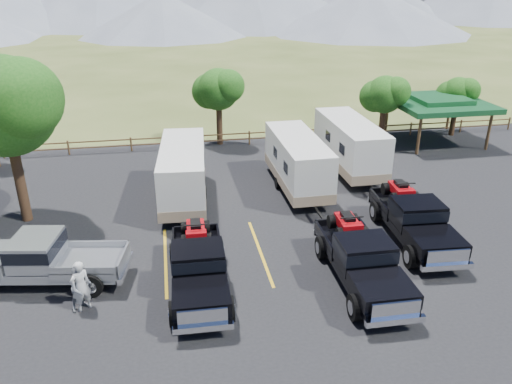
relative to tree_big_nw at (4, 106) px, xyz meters
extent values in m
plane|color=#3F4C20|center=(12.55, -9.03, -5.60)|extent=(320.00, 320.00, 0.00)
cube|color=black|center=(12.55, -6.03, -5.58)|extent=(44.00, 34.00, 0.04)
cube|color=gold|center=(6.55, -5.03, -5.55)|extent=(0.12, 5.50, 0.01)
cube|color=gold|center=(10.55, -5.03, -5.55)|extent=(0.12, 5.50, 0.01)
cube|color=gold|center=(14.55, -5.03, -5.55)|extent=(0.12, 5.50, 0.01)
cube|color=gold|center=(18.55, -5.03, -5.55)|extent=(0.12, 5.50, 0.01)
cylinder|color=#311D13|center=(0.05, -0.03, -3.36)|extent=(0.48, 0.48, 4.48)
sphere|color=#1A4F13|center=(0.05, -0.03, 0.00)|extent=(4.48, 4.48, 4.48)
sphere|color=#1A4F13|center=(1.01, -0.83, 0.48)|extent=(3.52, 3.52, 3.52)
cylinder|color=#311D13|center=(21.55, 7.97, -4.20)|extent=(0.39, 0.39, 2.80)
sphere|color=#1A4F13|center=(21.55, 7.97, -2.10)|extent=(2.52, 2.52, 2.52)
sphere|color=#1A4F13|center=(22.09, 7.52, -1.83)|extent=(1.98, 1.98, 1.98)
sphere|color=#1A4F13|center=(21.04, 8.37, -2.28)|extent=(2.16, 2.16, 2.16)
cylinder|color=#311D13|center=(27.55, 8.97, -4.34)|extent=(0.38, 0.38, 2.52)
sphere|color=#1A4F13|center=(27.55, 8.97, -2.45)|extent=(2.24, 2.24, 2.24)
sphere|color=#1A4F13|center=(28.03, 8.57, -2.21)|extent=(1.76, 1.76, 1.76)
sphere|color=#1A4F13|center=(27.10, 9.33, -2.61)|extent=(1.92, 1.92, 1.92)
cylinder|color=#311D13|center=(10.55, 9.97, -4.06)|extent=(0.41, 0.41, 3.08)
sphere|color=#1A4F13|center=(10.55, 9.97, -1.75)|extent=(2.80, 2.80, 2.80)
sphere|color=#1A4F13|center=(11.15, 9.47, -1.45)|extent=(2.20, 2.20, 2.20)
sphere|color=#1A4F13|center=(9.99, 10.41, -1.95)|extent=(2.40, 2.40, 2.40)
cylinder|color=brown|center=(-3.45, 9.47, -5.10)|extent=(0.12, 0.12, 1.00)
cylinder|color=brown|center=(0.55, 9.47, -5.10)|extent=(0.12, 0.12, 1.00)
cylinder|color=brown|center=(4.55, 9.47, -5.10)|extent=(0.12, 0.12, 1.00)
cylinder|color=brown|center=(8.55, 9.47, -5.10)|extent=(0.12, 0.12, 1.00)
cylinder|color=brown|center=(12.55, 9.47, -5.10)|extent=(0.12, 0.12, 1.00)
cylinder|color=brown|center=(16.55, 9.47, -5.10)|extent=(0.12, 0.12, 1.00)
cylinder|color=brown|center=(20.55, 9.47, -5.10)|extent=(0.12, 0.12, 1.00)
cylinder|color=brown|center=(24.55, 9.47, -5.10)|extent=(0.12, 0.12, 1.00)
cylinder|color=brown|center=(28.55, 9.47, -5.10)|extent=(0.12, 0.12, 1.00)
cylinder|color=brown|center=(32.55, 9.47, -5.10)|extent=(0.12, 0.12, 1.00)
cube|color=brown|center=(14.55, 9.47, -5.15)|extent=(36.00, 0.06, 0.08)
cube|color=brown|center=(14.55, 9.47, -4.75)|extent=(36.00, 0.06, 0.08)
cylinder|color=brown|center=(23.05, 5.47, -4.30)|extent=(0.20, 0.20, 2.60)
cylinder|color=brown|center=(23.05, 10.47, -4.30)|extent=(0.20, 0.20, 2.60)
cylinder|color=brown|center=(28.05, 5.47, -4.30)|extent=(0.20, 0.20, 2.60)
cylinder|color=brown|center=(28.05, 10.47, -4.30)|extent=(0.20, 0.20, 2.60)
cube|color=#164F28|center=(25.55, 7.97, -2.85)|extent=(6.20, 6.20, 0.35)
cube|color=#164F28|center=(25.55, 7.97, -2.55)|extent=(3.50, 3.50, 0.35)
cone|color=slate|center=(7.55, 77.97, -1.60)|extent=(32.00, 32.00, 8.00)
cone|color=slate|center=(47.55, 74.97, -1.10)|extent=(40.00, 40.00, 9.00)
cube|color=black|center=(7.78, -7.34, -4.93)|extent=(2.01, 5.74, 0.36)
cube|color=black|center=(7.72, -9.25, -4.56)|extent=(1.97, 1.85, 0.50)
cube|color=black|center=(7.78, -7.46, -4.21)|extent=(1.92, 1.61, 1.00)
cube|color=black|center=(7.78, -7.46, -4.06)|extent=(1.96, 1.67, 0.45)
cube|color=black|center=(7.84, -5.54, -4.65)|extent=(1.99, 2.45, 0.55)
cube|color=silver|center=(7.69, -10.27, -4.61)|extent=(1.60, 0.13, 0.55)
cube|color=silver|center=(7.69, -10.33, -4.99)|extent=(1.96, 0.24, 0.22)
cube|color=silver|center=(7.87, -4.34, -4.99)|extent=(1.96, 0.22, 0.22)
cylinder|color=black|center=(6.78, -9.28, -5.11)|extent=(0.33, 0.91, 0.90)
cylinder|color=black|center=(8.66, -9.34, -5.11)|extent=(0.33, 0.91, 0.90)
cylinder|color=black|center=(6.90, -5.33, -5.11)|extent=(0.33, 0.91, 0.90)
cylinder|color=black|center=(8.78, -5.39, -5.11)|extent=(0.33, 0.91, 0.90)
cube|color=#99080D|center=(7.84, -5.54, -3.98)|extent=(0.74, 1.32, 0.35)
cube|color=black|center=(7.84, -5.54, -3.73)|extent=(0.42, 0.76, 0.18)
cube|color=#99080D|center=(7.82, -6.09, -3.88)|extent=(0.81, 0.37, 0.22)
cylinder|color=black|center=(7.82, -5.99, -3.53)|extent=(0.90, 0.09, 0.06)
cylinder|color=black|center=(7.37, -6.08, -4.18)|extent=(0.28, 0.57, 0.56)
cylinder|color=black|center=(8.27, -6.10, -4.18)|extent=(0.28, 0.57, 0.56)
cylinder|color=black|center=(7.40, -4.98, -4.18)|extent=(0.28, 0.57, 0.56)
cylinder|color=black|center=(8.30, -5.01, -4.18)|extent=(0.28, 0.57, 0.56)
cube|color=black|center=(13.90, -8.01, -4.90)|extent=(2.01, 5.95, 0.37)
cube|color=black|center=(13.86, -10.01, -4.52)|extent=(2.03, 1.90, 0.52)
cube|color=black|center=(13.89, -8.14, -4.16)|extent=(1.98, 1.65, 1.04)
cube|color=black|center=(13.89, -8.14, -4.00)|extent=(2.02, 1.72, 0.47)
cube|color=black|center=(13.93, -6.15, -4.62)|extent=(2.04, 2.53, 0.57)
cube|color=silver|center=(13.84, -11.06, -4.57)|extent=(1.66, 0.11, 0.57)
cube|color=silver|center=(13.84, -11.13, -4.97)|extent=(2.04, 0.22, 0.23)
cube|color=silver|center=(13.95, -4.90, -4.97)|extent=(2.04, 0.20, 0.23)
cylinder|color=black|center=(12.88, -10.05, -5.09)|extent=(0.33, 0.94, 0.93)
cylinder|color=black|center=(14.83, -10.09, -5.09)|extent=(0.33, 0.94, 0.93)
cylinder|color=black|center=(12.96, -5.94, -5.09)|extent=(0.33, 0.94, 0.93)
cylinder|color=black|center=(14.91, -5.98, -5.09)|extent=(0.33, 0.94, 0.93)
cube|color=#99080D|center=(13.93, -6.15, -3.92)|extent=(0.75, 1.36, 0.36)
cube|color=black|center=(13.93, -6.15, -3.66)|extent=(0.43, 0.79, 0.19)
cube|color=#99080D|center=(13.92, -6.72, -3.81)|extent=(0.84, 0.38, 0.23)
cylinder|color=black|center=(13.92, -6.61, -3.45)|extent=(0.93, 0.08, 0.06)
cylinder|color=black|center=(13.45, -6.71, -4.12)|extent=(0.28, 0.59, 0.58)
cylinder|color=black|center=(14.39, -6.73, -4.12)|extent=(0.28, 0.59, 0.58)
cylinder|color=black|center=(13.47, -5.57, -4.12)|extent=(0.28, 0.59, 0.58)
cylinder|color=black|center=(14.41, -5.58, -4.12)|extent=(0.28, 0.59, 0.58)
cube|color=black|center=(17.40, -5.29, -4.89)|extent=(2.33, 6.13, 0.38)
cube|color=black|center=(17.27, -7.31, -4.50)|extent=(2.15, 2.03, 0.53)
cube|color=black|center=(17.39, -5.41, -4.13)|extent=(2.09, 1.77, 1.06)
cube|color=black|center=(17.39, -5.41, -3.97)|extent=(2.13, 1.84, 0.48)
cube|color=black|center=(17.52, -3.39, -4.60)|extent=(2.19, 2.66, 0.58)
cube|color=silver|center=(17.20, -8.39, -4.55)|extent=(1.69, 0.19, 0.58)
cube|color=silver|center=(17.19, -8.45, -4.95)|extent=(2.08, 0.32, 0.23)
cube|color=silver|center=(17.60, -2.13, -4.95)|extent=(2.08, 0.30, 0.23)
cylinder|color=black|center=(16.27, -7.31, -5.08)|extent=(0.38, 0.97, 0.95)
cylinder|color=black|center=(18.25, -7.44, -5.08)|extent=(0.38, 0.97, 0.95)
cylinder|color=black|center=(16.54, -3.14, -5.08)|extent=(0.38, 0.97, 0.95)
cylinder|color=black|center=(18.52, -3.26, -5.08)|extent=(0.38, 0.97, 0.95)
cube|color=#99080D|center=(17.52, -3.39, -3.89)|extent=(0.83, 1.42, 0.37)
cube|color=black|center=(17.52, -3.39, -3.62)|extent=(0.47, 0.82, 0.19)
cube|color=#99080D|center=(17.48, -3.97, -3.78)|extent=(0.87, 0.42, 0.23)
cylinder|color=black|center=(17.49, -3.86, -3.41)|extent=(0.95, 0.12, 0.06)
cylinder|color=black|center=(17.01, -3.94, -4.10)|extent=(0.31, 0.61, 0.59)
cylinder|color=black|center=(17.96, -4.00, -4.10)|extent=(0.31, 0.61, 0.59)
cylinder|color=black|center=(17.08, -2.78, -4.10)|extent=(0.31, 0.61, 0.59)
cylinder|color=black|center=(18.03, -2.84, -4.10)|extent=(0.31, 0.61, 0.59)
cube|color=silver|center=(7.64, 0.74, -3.83)|extent=(2.69, 6.96, 2.45)
cube|color=gray|center=(7.64, 0.74, -4.78)|extent=(2.71, 6.99, 0.54)
cube|color=black|center=(6.42, -0.88, -3.59)|extent=(0.08, 0.82, 0.54)
cube|color=black|center=(8.61, -1.04, -3.59)|extent=(0.08, 0.82, 0.54)
cylinder|color=black|center=(6.64, 1.09, -5.24)|extent=(0.27, 0.65, 0.64)
cylinder|color=black|center=(8.68, 0.93, -5.24)|extent=(0.27, 0.65, 0.64)
cube|color=black|center=(7.32, -3.47, -5.10)|extent=(0.23, 1.64, 0.09)
cube|color=silver|center=(13.80, 1.29, -3.84)|extent=(2.21, 6.78, 2.44)
cube|color=gray|center=(13.80, 1.29, -4.79)|extent=(2.23, 6.81, 0.54)
cube|color=black|center=(12.72, -0.40, -3.60)|extent=(0.02, 0.81, 0.54)
cube|color=black|center=(14.91, -0.39, -3.60)|extent=(0.02, 0.81, 0.54)
cylinder|color=black|center=(12.78, 1.56, -5.24)|extent=(0.23, 0.63, 0.63)
cylinder|color=black|center=(14.82, 1.57, -5.24)|extent=(0.23, 0.63, 0.63)
cube|color=black|center=(13.83, -2.90, -5.11)|extent=(0.12, 1.62, 0.09)
cube|color=silver|center=(17.53, 3.42, -3.78)|extent=(2.28, 7.02, 2.53)
cube|color=gray|center=(17.53, 3.42, -4.76)|extent=(2.30, 7.06, 0.56)
cube|color=black|center=(16.40, 1.66, -3.53)|extent=(0.02, 0.84, 0.56)
cube|color=black|center=(18.67, 1.67, -3.53)|extent=(0.02, 0.84, 0.56)
cylinder|color=black|center=(16.47, 3.69, -5.23)|extent=(0.24, 0.66, 0.65)
cylinder|color=black|center=(18.58, 3.70, -5.23)|extent=(0.24, 0.66, 0.65)
cube|color=black|center=(17.55, -0.93, -5.09)|extent=(0.12, 1.68, 0.09)
cube|color=#979A9F|center=(1.97, -5.75, -4.90)|extent=(6.19, 2.89, 0.38)
cube|color=#979A9F|center=(1.85, -5.73, -4.15)|extent=(1.93, 2.21, 1.04)
cube|color=black|center=(1.85, -5.73, -3.99)|extent=(2.00, 2.26, 0.47)
cube|color=#979A9F|center=(3.82, -6.07, -4.61)|extent=(2.81, 2.40, 0.57)
cube|color=silver|center=(5.06, -6.28, -4.96)|extent=(0.51, 2.04, 0.23)
cylinder|color=black|center=(0.10, -4.44, -5.09)|extent=(0.98, 0.47, 0.94)
cylinder|color=black|center=(4.17, -5.13, -5.09)|extent=(0.98, 0.47, 0.94)
cylinder|color=black|center=(3.84, -7.06, -5.09)|extent=(0.98, 0.47, 0.94)
imported|color=silver|center=(3.66, -7.82, -4.59)|extent=(0.84, 0.78, 1.94)
imported|color=slate|center=(3.62, -7.74, -4.72)|extent=(1.03, 1.00, 1.67)
camera|label=1|loc=(7.04, -23.20, 5.35)|focal=35.00mm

